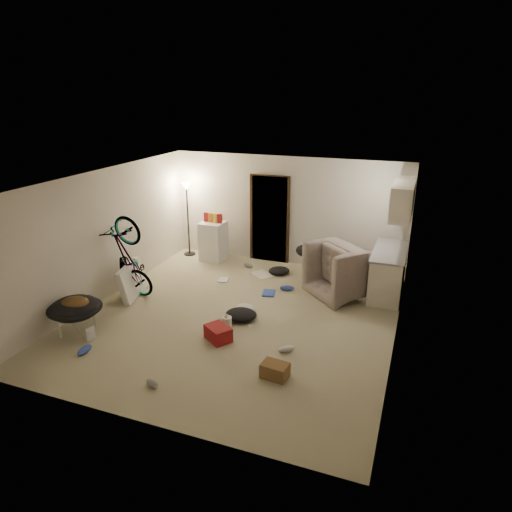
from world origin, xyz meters
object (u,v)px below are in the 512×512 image
at_px(kitchen_counter, 388,273).
at_px(armchair, 350,275).
at_px(sofa, 351,268).
at_px(mini_fridge, 213,241).
at_px(floor_lamp, 187,203).
at_px(tv_box, 132,280).
at_px(drink_case_b, 218,333).
at_px(juicer, 227,321).
at_px(bicycle, 130,275).
at_px(drink_case_a, 275,370).
at_px(saucer_chair, 76,313).

xyz_separation_m(kitchen_counter, armchair, (-0.72, -0.23, -0.05)).
xyz_separation_m(sofa, armchair, (0.09, -0.68, 0.12)).
distance_m(armchair, mini_fridge, 3.49).
xyz_separation_m(floor_lamp, tv_box, (0.10, -2.55, -0.98)).
height_order(drink_case_b, juicer, juicer).
height_order(armchair, bicycle, bicycle).
relative_size(bicycle, drink_case_b, 4.11).
xyz_separation_m(kitchen_counter, drink_case_a, (-1.21, -3.52, -0.33)).
xyz_separation_m(bicycle, drink_case_b, (2.33, -0.92, -0.33)).
bearing_deg(mini_fridge, floor_lamp, 173.97).
bearing_deg(floor_lamp, bicycle, -87.79).
relative_size(armchair, bicycle, 0.68).
distance_m(saucer_chair, tv_box, 1.59).
height_order(floor_lamp, drink_case_b, floor_lamp).
bearing_deg(mini_fridge, kitchen_counter, -5.68).
relative_size(floor_lamp, bicycle, 1.04).
xyz_separation_m(sofa, tv_box, (-3.93, -2.35, 0.06)).
distance_m(drink_case_a, juicer, 1.69).
relative_size(armchair, mini_fridge, 1.28).
height_order(saucer_chair, tv_box, tv_box).
xyz_separation_m(bicycle, saucer_chair, (0.00, -1.54, -0.08)).
relative_size(kitchen_counter, mini_fridge, 1.61).
height_order(floor_lamp, armchair, floor_lamp).
bearing_deg(armchair, sofa, -39.07).
bearing_deg(drink_case_b, bicycle, -168.05).
relative_size(saucer_chair, drink_case_b, 2.11).
bearing_deg(drink_case_b, kitchen_counter, 83.63).
bearing_deg(saucer_chair, kitchen_counter, 36.42).
bearing_deg(tv_box, bicycle, -103.28).
relative_size(armchair, juicer, 4.76).
relative_size(kitchen_counter, saucer_chair, 1.68).
bearing_deg(saucer_chair, drink_case_a, -0.49).
xyz_separation_m(floor_lamp, mini_fridge, (0.71, -0.10, -0.84)).
bearing_deg(drink_case_b, mini_fridge, 150.20).
height_order(mini_fridge, drink_case_a, mini_fridge).
relative_size(floor_lamp, drink_case_a, 4.81).
height_order(armchair, drink_case_a, armchair).
xyz_separation_m(drink_case_b, juicer, (-0.06, 0.48, -0.02)).
height_order(kitchen_counter, juicer, kitchen_counter).
distance_m(kitchen_counter, drink_case_b, 3.75).
distance_m(floor_lamp, kitchen_counter, 4.95).
distance_m(tv_box, drink_case_a, 3.89).
distance_m(mini_fridge, drink_case_a, 5.02).
bearing_deg(juicer, kitchen_counter, 44.20).
relative_size(saucer_chair, juicer, 3.57).
xyz_separation_m(sofa, juicer, (-1.66, -2.84, -0.17)).
xyz_separation_m(drink_case_a, juicer, (-1.25, 1.13, -0.01)).
bearing_deg(bicycle, juicer, -94.80).
distance_m(kitchen_counter, juicer, 3.45).
xyz_separation_m(armchair, drink_case_a, (-0.49, -3.29, -0.28)).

